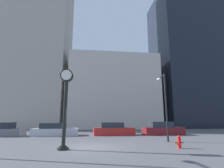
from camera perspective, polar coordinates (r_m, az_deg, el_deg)
ground_plane at (r=11.94m, az=-7.90°, el=-19.80°), size 200.00×200.00×0.00m
building_tall_tower at (r=41.74m, az=-22.03°, el=15.96°), size 11.66×12.00×40.55m
building_storefront_row at (r=36.41m, az=0.06°, el=-3.08°), size 16.79×12.00×13.86m
building_glass_modern at (r=43.73m, az=23.14°, el=7.32°), size 13.67×12.00×29.99m
street_clock at (r=11.22m, az=-14.93°, el=-5.03°), size 0.79×0.68×5.00m
car_grey at (r=22.00m, az=-32.04°, el=-12.71°), size 4.01×2.00×1.40m
car_silver at (r=20.37m, az=-18.12°, el=-14.16°), size 4.87×2.06×1.33m
car_red at (r=20.03m, az=0.42°, el=-14.69°), size 4.55×1.99×1.38m
car_maroon at (r=21.17m, az=16.07°, el=-14.00°), size 4.49×1.97×1.45m
fire_hydrant_far at (r=12.12m, az=21.03°, el=-17.18°), size 0.55×0.24×0.77m
street_lamp_right at (r=15.54m, az=16.44°, el=-3.56°), size 0.36×1.57×5.52m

